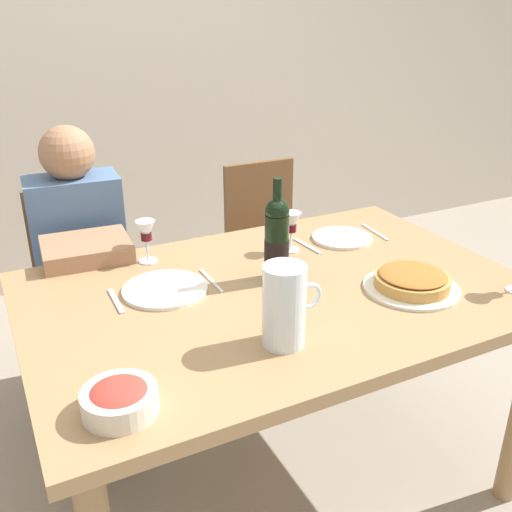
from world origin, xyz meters
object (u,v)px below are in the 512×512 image
Objects in this scene: dining_table at (278,315)px; water_pitcher at (284,310)px; chair_right at (268,242)px; salad_bowl at (120,399)px; diner_left at (86,276)px; baked_tart at (412,281)px; dinner_plate_right_setting at (342,238)px; wine_glass_centre at (291,224)px; wine_glass_right_diner at (146,233)px; dinner_plate_left_setting at (165,289)px; chair_left at (81,279)px; wine_bottle at (277,239)px.

dining_table is 0.36m from water_pitcher.
dining_table is 1.03m from chair_right.
salad_bowl is 0.14× the size of diner_left.
diner_left is at bearing 83.42° from salad_bowl.
baked_tart reaches higher than dinner_plate_right_setting.
water_pitcher is 0.99× the size of dinner_plate_right_setting.
wine_glass_centre is 0.16× the size of chair_right.
dinner_plate_right_setting is (0.04, 0.43, -0.02)m from baked_tart.
diner_left is (-0.16, 0.29, -0.25)m from wine_glass_right_diner.
water_pitcher is 0.25× the size of chair_right.
dining_table is 0.36m from dinner_plate_left_setting.
water_pitcher is 1.37m from chair_right.
water_pitcher is (-0.13, -0.27, 0.19)m from dining_table.
chair_left reaches higher than dinner_plate_left_setting.
dinner_plate_left_setting is 1.12m from chair_right.
dining_table is at bearing -126.97° from wine_glass_centre.
water_pitcher is at bearing -116.17° from dining_table.
water_pitcher reaches higher than salad_bowl.
chair_right is at bearing 85.89° from dinner_plate_right_setting.
wine_glass_centre is 0.64× the size of dinner_plate_right_setting.
water_pitcher is at bearing -66.73° from dinner_plate_left_setting.
wine_glass_centre is (-0.18, 0.43, 0.07)m from baked_tart.
salad_bowl is at bearing 87.39° from diner_left.
baked_tart is at bearing -25.94° from dinner_plate_left_setting.
dinner_plate_left_setting is at bearing 113.27° from water_pitcher.
wine_bottle is 0.28× the size of diner_left.
wine_glass_right_diner is 0.42m from diner_left.
salad_bowl is 1.04m from diner_left.
diner_left is at bearing 133.76° from baked_tart.
wine_bottle is 0.38× the size of chair_left.
baked_tart is (0.36, -0.19, 0.12)m from dining_table.
wine_glass_centre is (0.18, 0.24, 0.19)m from dining_table.
chair_left is (-0.47, 0.84, -0.40)m from wine_bottle.
wine_glass_right_diner is at bearing 109.97° from chair_left.
baked_tart is at bearing 85.49° from chair_right.
water_pitcher is 0.75× the size of baked_tart.
dining_table is at bearing -113.49° from wine_bottle.
chair_right is at bearing 68.06° from wine_glass_centre.
dinner_plate_right_setting is at bearing 8.38° from dinner_plate_left_setting.
water_pitcher reaches higher than dinner_plate_right_setting.
baked_tart is at bearing -67.62° from wine_glass_centre.
dining_table is 0.69m from salad_bowl.
wine_bottle is 0.43m from baked_tart.
salad_bowl reaches higher than dining_table.
dinner_plate_left_setting is at bearing 155.85° from dining_table.
baked_tart is at bearing -37.19° from wine_bottle.
wine_glass_right_diner is 0.66× the size of dinner_plate_right_setting.
chair_left is (0.13, 1.26, -0.30)m from salad_bowl.
wine_glass_right_diner is (-0.29, 0.37, 0.19)m from dining_table.
chair_left is (-0.31, 1.18, -0.36)m from water_pitcher.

